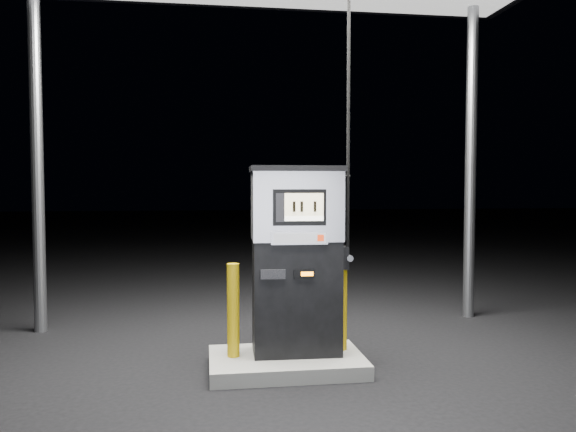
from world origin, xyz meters
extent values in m
plane|color=black|center=(0.00, 0.00, 0.00)|extent=(80.00, 80.00, 0.00)
cube|color=slate|center=(0.00, 0.00, 0.07)|extent=(1.60, 1.00, 0.15)
cylinder|color=gray|center=(-3.00, 2.00, 2.25)|extent=(0.16, 0.16, 4.50)
cylinder|color=gray|center=(3.00, 2.00, 2.25)|extent=(0.16, 0.16, 4.50)
cube|color=black|center=(0.12, 0.10, 0.75)|extent=(0.93, 0.56, 1.20)
cube|color=silver|center=(0.12, 0.10, 1.71)|extent=(0.95, 0.58, 0.72)
cube|color=black|center=(0.12, 0.10, 2.10)|extent=(0.99, 0.62, 0.06)
cube|color=black|center=(0.11, -0.18, 1.71)|extent=(0.54, 0.05, 0.36)
cube|color=beige|center=(0.15, -0.20, 1.73)|extent=(0.39, 0.02, 0.23)
cube|color=white|center=(0.15, -0.20, 1.60)|extent=(0.39, 0.02, 0.05)
cube|color=silver|center=(0.11, -0.18, 1.40)|extent=(0.58, 0.05, 0.13)
cube|color=gray|center=(0.11, -0.19, 1.40)|extent=(0.53, 0.02, 0.10)
cube|color=red|center=(0.32, -0.20, 1.40)|extent=(0.07, 0.01, 0.07)
cube|color=black|center=(0.16, -0.18, 1.03)|extent=(0.21, 0.03, 0.09)
cube|color=orange|center=(0.19, -0.19, 1.03)|extent=(0.12, 0.01, 0.04)
cube|color=black|center=(-0.16, -0.17, 1.03)|extent=(0.25, 0.03, 0.10)
cube|color=black|center=(0.62, 0.08, 1.16)|extent=(0.10, 0.18, 0.24)
cylinder|color=gray|center=(0.68, 0.08, 1.16)|extent=(0.08, 0.21, 0.07)
cylinder|color=black|center=(0.66, 0.03, 2.76)|extent=(0.04, 0.04, 2.98)
cylinder|color=#C59F0A|center=(-0.55, 0.05, 0.64)|extent=(0.14, 0.14, 0.97)
cylinder|color=#C59F0A|center=(0.61, 0.13, 0.66)|extent=(0.15, 0.15, 1.01)
camera|label=1|loc=(-0.81, -5.73, 1.91)|focal=35.00mm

